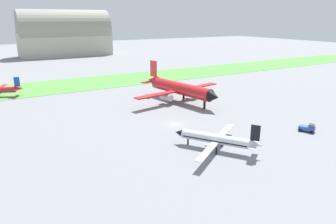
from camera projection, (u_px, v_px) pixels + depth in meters
name	position (u px, v px, depth m)	size (l,w,h in m)	color
ground_plane	(175.00, 124.00, 79.12)	(600.00, 600.00, 0.00)	gray
grass_taxiway_strip	(98.00, 82.00, 130.76)	(360.00, 28.00, 0.08)	#549342
airplane_midfield_jet	(179.00, 89.00, 99.40)	(33.45, 32.97, 11.88)	red
airplane_foreground_turboprop	(217.00, 139.00, 62.96)	(18.77, 16.48, 6.51)	silver
pushback_tug_near_gate	(308.00, 128.00, 73.69)	(3.26, 4.02, 1.95)	#334FB2
hangar_distant	(65.00, 34.00, 219.44)	(61.98, 25.57, 31.68)	#B2AD9E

